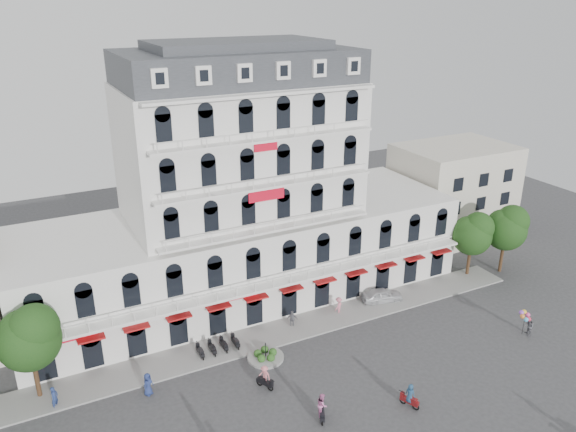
# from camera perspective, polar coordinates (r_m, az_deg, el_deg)

# --- Properties ---
(ground) EXTENTS (120.00, 120.00, 0.00)m
(ground) POSITION_cam_1_polar(r_m,az_deg,el_deg) (47.48, 4.34, -17.06)
(ground) COLOR #38383A
(ground) RESTS_ON ground
(sidewalk) EXTENTS (53.00, 4.00, 0.16)m
(sidewalk) POSITION_cam_1_polar(r_m,az_deg,el_deg) (53.82, -0.69, -11.70)
(sidewalk) COLOR gray
(sidewalk) RESTS_ON ground
(main_building) EXTENTS (45.00, 15.00, 25.80)m
(main_building) POSITION_cam_1_polar(r_m,az_deg,el_deg) (56.74, -4.75, 1.24)
(main_building) COLOR silver
(main_building) RESTS_ON ground
(flank_building_east) EXTENTS (14.00, 10.00, 12.00)m
(flank_building_east) POSITION_cam_1_polar(r_m,az_deg,el_deg) (75.36, 16.32, 2.41)
(flank_building_east) COLOR beige
(flank_building_east) RESTS_ON ground
(traffic_island) EXTENTS (3.20, 3.20, 1.60)m
(traffic_island) POSITION_cam_1_polar(r_m,az_deg,el_deg) (50.43, -2.29, -14.03)
(traffic_island) COLOR gray
(traffic_island) RESTS_ON ground
(parked_scooter_row) EXTENTS (4.40, 1.80, 1.10)m
(parked_scooter_row) POSITION_cam_1_polar(r_m,az_deg,el_deg) (51.71, -7.09, -13.54)
(parked_scooter_row) COLOR black
(parked_scooter_row) RESTS_ON ground
(tree_west_inner) EXTENTS (4.76, 4.76, 8.25)m
(tree_west_inner) POSITION_cam_1_polar(r_m,az_deg,el_deg) (47.40, -24.83, -10.96)
(tree_west_inner) COLOR #382314
(tree_west_inner) RESTS_ON ground
(tree_east_inner) EXTENTS (4.40, 4.37, 7.57)m
(tree_east_inner) POSITION_cam_1_polar(r_m,az_deg,el_deg) (65.04, 18.27, -1.61)
(tree_east_inner) COLOR #382314
(tree_east_inner) RESTS_ON ground
(tree_east_outer) EXTENTS (4.65, 4.65, 8.05)m
(tree_east_outer) POSITION_cam_1_polar(r_m,az_deg,el_deg) (67.07, 21.34, -1.00)
(tree_east_outer) COLOR #382314
(tree_east_outer) RESTS_ON ground
(parked_car) EXTENTS (4.52, 2.61, 1.45)m
(parked_car) POSITION_cam_1_polar(r_m,az_deg,el_deg) (59.23, 9.53, -7.94)
(parked_car) COLOR silver
(parked_car) RESTS_ON ground
(rider_southwest) EXTENTS (1.05, 1.57, 2.35)m
(rider_southwest) POSITION_cam_1_polar(r_m,az_deg,el_deg) (43.90, 3.48, -18.74)
(rider_southwest) COLOR black
(rider_southwest) RESTS_ON ground
(rider_east) EXTENTS (0.91, 1.61, 2.06)m
(rider_east) POSITION_cam_1_polar(r_m,az_deg,el_deg) (46.01, 12.29, -17.42)
(rider_east) COLOR maroon
(rider_east) RESTS_ON ground
(rider_center) EXTENTS (1.04, 1.55, 2.11)m
(rider_center) POSITION_cam_1_polar(r_m,az_deg,el_deg) (46.75, -2.39, -15.99)
(rider_center) COLOR black
(rider_center) RESTS_ON ground
(pedestrian_left) EXTENTS (1.13, 1.05, 1.94)m
(pedestrian_left) POSITION_cam_1_polar(r_m,az_deg,el_deg) (47.51, -14.04, -16.24)
(pedestrian_left) COLOR navy
(pedestrian_left) RESTS_ON ground
(pedestrian_mid) EXTENTS (1.08, 0.91, 1.73)m
(pedestrian_mid) POSITION_cam_1_polar(r_m,az_deg,el_deg) (54.24, 0.44, -10.42)
(pedestrian_mid) COLOR slate
(pedestrian_mid) RESTS_ON ground
(pedestrian_right) EXTENTS (1.34, 1.16, 1.79)m
(pedestrian_right) POSITION_cam_1_polar(r_m,az_deg,el_deg) (56.51, 5.16, -9.05)
(pedestrian_right) COLOR pink
(pedestrian_right) RESTS_ON ground
(pedestrian_far) EXTENTS (0.80, 0.84, 1.94)m
(pedestrian_far) POSITION_cam_1_polar(r_m,az_deg,el_deg) (48.34, -22.62, -16.69)
(pedestrian_far) COLOR navy
(pedestrian_far) RESTS_ON ground
(balloon_vendor) EXTENTS (1.43, 1.35, 2.45)m
(balloon_vendor) POSITION_cam_1_polar(r_m,az_deg,el_deg) (57.40, 23.17, -9.96)
(balloon_vendor) COLOR #5D5E65
(balloon_vendor) RESTS_ON ground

